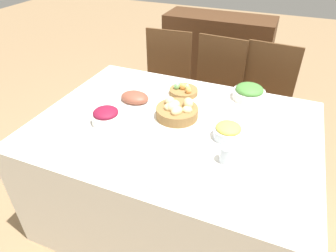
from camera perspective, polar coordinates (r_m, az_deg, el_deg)
name	(u,v)px	position (r m, az deg, el deg)	size (l,w,h in m)	color
ground_plane	(173,210)	(2.27, 1.05, -15.73)	(12.00, 12.00, 0.00)	#937551
dining_table	(174,172)	(1.99, 1.17, -8.71)	(1.61, 1.19, 0.76)	silver
chair_far_center	(214,92)	(2.65, 8.71, 6.48)	(0.45, 0.45, 0.96)	brown
chair_far_right	(263,101)	(2.60, 17.58, 4.60)	(0.46, 0.46, 0.96)	brown
chair_far_left	(164,83)	(2.78, -0.67, 8.28)	(0.45, 0.45, 0.96)	brown
sideboard	(216,58)	(3.51, 9.21, 12.72)	(1.15, 0.44, 0.92)	#4C2D19
bread_basket	(177,111)	(1.79, 1.72, 2.96)	(0.25, 0.25, 0.12)	olive
egg_basket	(183,90)	(2.05, 2.92, 6.82)	(0.19, 0.19, 0.08)	olive
ham_platter	(135,98)	(1.97, -6.34, 5.25)	(0.29, 0.20, 0.07)	silver
green_salad_bowl	(249,92)	(2.05, 15.18, 6.22)	(0.21, 0.21, 0.10)	silver
pineapple_bowl	(228,131)	(1.65, 11.38, -0.98)	(0.16, 0.16, 0.09)	silver
beet_salad_bowl	(106,116)	(1.78, -11.71, 1.91)	(0.17, 0.17, 0.09)	silver
dinner_plate	(168,171)	(1.43, 0.06, -8.60)	(0.28, 0.28, 0.01)	silver
fork	(137,163)	(1.48, -5.85, -6.97)	(0.02, 0.16, 0.00)	silver
knife	(202,181)	(1.39, 6.41, -10.38)	(0.02, 0.16, 0.00)	silver
spoon	(208,183)	(1.39, 7.61, -10.69)	(0.02, 0.16, 0.00)	silver
drinking_cup	(227,154)	(1.49, 11.09, -5.30)	(0.07, 0.07, 0.09)	silver
butter_dish	(139,135)	(1.64, -5.64, -1.76)	(0.11, 0.07, 0.03)	silver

